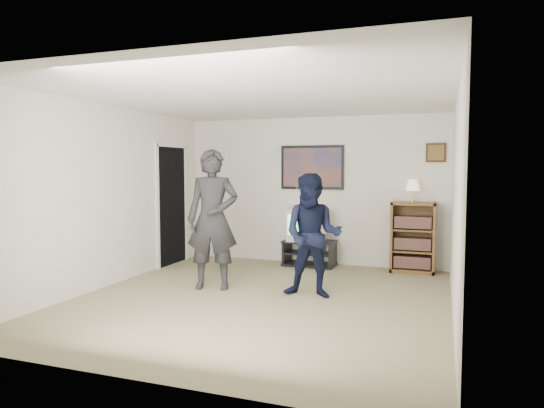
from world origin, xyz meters
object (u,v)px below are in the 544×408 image
Objects in this scene: media_stand at (310,253)px; person_tall at (213,219)px; person_short at (313,236)px; crt_television at (307,224)px; bookshelf at (413,237)px.

media_stand is 2.22m from person_tall.
person_short is (1.39, 0.03, -0.16)m from person_tall.
crt_television is (-0.04, 0.00, 0.49)m from media_stand.
crt_television is 0.41× the size of person_short.
bookshelf is (1.70, 0.05, -0.15)m from crt_television.
bookshelf reaches higher than media_stand.
media_stand is at bearing -178.28° from bookshelf.
crt_television is 2.10m from person_tall.
bookshelf is 3.21m from person_tall.
person_short is (-1.11, -1.95, 0.23)m from bookshelf.
crt_television is at bearing -178.32° from bookshelf.
media_stand is at bearing 50.85° from person_tall.
bookshelf is 2.26m from person_short.
media_stand is at bearing -8.25° from crt_television.
crt_television is 1.71m from bookshelf.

